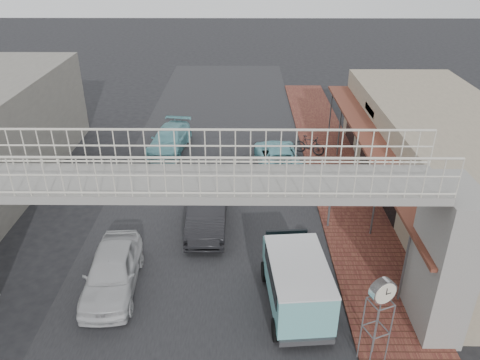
{
  "coord_description": "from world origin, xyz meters",
  "views": [
    {
      "loc": [
        1.54,
        -15.44,
        11.2
      ],
      "look_at": [
        1.4,
        2.56,
        1.8
      ],
      "focal_mm": 35.0,
      "sensor_mm": 36.0,
      "label": 1
    }
  ],
  "objects_px": {
    "angkot_curb": "(278,156)",
    "angkot_far": "(170,139)",
    "street_clock": "(382,295)",
    "white_hatchback": "(112,271)",
    "motorcycle_far": "(309,145)",
    "dark_sedan": "(207,211)",
    "angkot_van": "(297,278)",
    "motorcycle_near": "(352,174)",
    "arrow_sign": "(349,182)"
  },
  "relations": [
    {
      "from": "angkot_curb",
      "to": "street_clock",
      "type": "distance_m",
      "value": 13.48
    },
    {
      "from": "dark_sedan",
      "to": "motorcycle_far",
      "type": "relative_size",
      "value": 2.53
    },
    {
      "from": "motorcycle_near",
      "to": "motorcycle_far",
      "type": "height_order",
      "value": "motorcycle_far"
    },
    {
      "from": "dark_sedan",
      "to": "angkot_far",
      "type": "xyz_separation_m",
      "value": [
        -2.78,
        8.16,
        -0.09
      ]
    },
    {
      "from": "white_hatchback",
      "to": "angkot_curb",
      "type": "height_order",
      "value": "white_hatchback"
    },
    {
      "from": "angkot_curb",
      "to": "angkot_far",
      "type": "bearing_deg",
      "value": -26.08
    },
    {
      "from": "motorcycle_far",
      "to": "angkot_van",
      "type": "bearing_deg",
      "value": -163.22
    },
    {
      "from": "white_hatchback",
      "to": "angkot_far",
      "type": "bearing_deg",
      "value": 85.32
    },
    {
      "from": "dark_sedan",
      "to": "angkot_far",
      "type": "relative_size",
      "value": 0.99
    },
    {
      "from": "angkot_curb",
      "to": "motorcycle_far",
      "type": "distance_m",
      "value": 2.47
    },
    {
      "from": "angkot_van",
      "to": "street_clock",
      "type": "relative_size",
      "value": 1.39
    },
    {
      "from": "angkot_curb",
      "to": "angkot_far",
      "type": "distance_m",
      "value": 6.61
    },
    {
      "from": "white_hatchback",
      "to": "dark_sedan",
      "type": "bearing_deg",
      "value": 49.59
    },
    {
      "from": "motorcycle_far",
      "to": "white_hatchback",
      "type": "bearing_deg",
      "value": 169.84
    },
    {
      "from": "angkot_curb",
      "to": "arrow_sign",
      "type": "height_order",
      "value": "arrow_sign"
    },
    {
      "from": "angkot_far",
      "to": "street_clock",
      "type": "relative_size",
      "value": 1.52
    },
    {
      "from": "angkot_curb",
      "to": "angkot_van",
      "type": "distance_m",
      "value": 10.88
    },
    {
      "from": "street_clock",
      "to": "white_hatchback",
      "type": "bearing_deg",
      "value": 136.31
    },
    {
      "from": "white_hatchback",
      "to": "dark_sedan",
      "type": "height_order",
      "value": "dark_sedan"
    },
    {
      "from": "angkot_curb",
      "to": "motorcycle_far",
      "type": "height_order",
      "value": "angkot_curb"
    },
    {
      "from": "angkot_far",
      "to": "motorcycle_far",
      "type": "distance_m",
      "value": 8.12
    },
    {
      "from": "angkot_van",
      "to": "motorcycle_near",
      "type": "distance_m",
      "value": 9.64
    },
    {
      "from": "angkot_far",
      "to": "street_clock",
      "type": "distance_m",
      "value": 17.6
    },
    {
      "from": "angkot_far",
      "to": "angkot_curb",
      "type": "bearing_deg",
      "value": -12.98
    },
    {
      "from": "motorcycle_near",
      "to": "street_clock",
      "type": "height_order",
      "value": "street_clock"
    },
    {
      "from": "dark_sedan",
      "to": "motorcycle_far",
      "type": "xyz_separation_m",
      "value": [
        5.3,
        7.43,
        -0.11
      ]
    },
    {
      "from": "motorcycle_far",
      "to": "arrow_sign",
      "type": "height_order",
      "value": "arrow_sign"
    },
    {
      "from": "motorcycle_near",
      "to": "arrow_sign",
      "type": "distance_m",
      "value": 4.66
    },
    {
      "from": "motorcycle_far",
      "to": "arrow_sign",
      "type": "xyz_separation_m",
      "value": [
        0.55,
        -7.73,
        1.69
      ]
    },
    {
      "from": "dark_sedan",
      "to": "angkot_van",
      "type": "xyz_separation_m",
      "value": [
        3.31,
        -5.01,
        0.52
      ]
    },
    {
      "from": "angkot_far",
      "to": "angkot_van",
      "type": "distance_m",
      "value": 14.52
    },
    {
      "from": "angkot_van",
      "to": "motorcycle_far",
      "type": "relative_size",
      "value": 2.34
    },
    {
      "from": "white_hatchback",
      "to": "angkot_van",
      "type": "xyz_separation_m",
      "value": [
        6.37,
        -0.95,
        0.53
      ]
    },
    {
      "from": "white_hatchback",
      "to": "arrow_sign",
      "type": "height_order",
      "value": "arrow_sign"
    },
    {
      "from": "street_clock",
      "to": "motorcycle_far",
      "type": "bearing_deg",
      "value": 67.77
    },
    {
      "from": "white_hatchback",
      "to": "motorcycle_far",
      "type": "distance_m",
      "value": 14.21
    },
    {
      "from": "street_clock",
      "to": "angkot_far",
      "type": "bearing_deg",
      "value": 95.29
    },
    {
      "from": "white_hatchback",
      "to": "dark_sedan",
      "type": "relative_size",
      "value": 0.95
    },
    {
      "from": "white_hatchback",
      "to": "street_clock",
      "type": "height_order",
      "value": "street_clock"
    },
    {
      "from": "angkot_van",
      "to": "angkot_curb",
      "type": "bearing_deg",
      "value": 84.7
    },
    {
      "from": "angkot_van",
      "to": "arrow_sign",
      "type": "height_order",
      "value": "arrow_sign"
    },
    {
      "from": "white_hatchback",
      "to": "motorcycle_far",
      "type": "xyz_separation_m",
      "value": [
        8.37,
        11.49,
        -0.1
      ]
    },
    {
      "from": "angkot_curb",
      "to": "angkot_far",
      "type": "relative_size",
      "value": 1.03
    },
    {
      "from": "angkot_curb",
      "to": "street_clock",
      "type": "height_order",
      "value": "street_clock"
    },
    {
      "from": "angkot_far",
      "to": "street_clock",
      "type": "xyz_separation_m",
      "value": [
        8.08,
        -15.51,
        1.95
      ]
    },
    {
      "from": "angkot_far",
      "to": "motorcycle_near",
      "type": "bearing_deg",
      "value": -16.21
    },
    {
      "from": "angkot_van",
      "to": "white_hatchback",
      "type": "bearing_deg",
      "value": 166.74
    },
    {
      "from": "motorcycle_far",
      "to": "street_clock",
      "type": "xyz_separation_m",
      "value": [
        0.0,
        -14.78,
        1.98
      ]
    },
    {
      "from": "motorcycle_near",
      "to": "angkot_van",
      "type": "bearing_deg",
      "value": 160.09
    },
    {
      "from": "angkot_far",
      "to": "motorcycle_near",
      "type": "distance_m",
      "value": 10.7
    }
  ]
}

